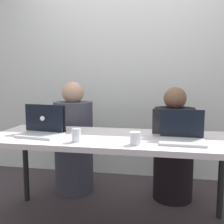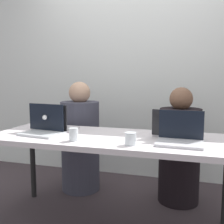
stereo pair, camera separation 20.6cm
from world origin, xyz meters
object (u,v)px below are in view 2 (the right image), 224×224
at_px(water_glass_left, 74,135).
at_px(person_on_left, 80,142).
at_px(laptop_back_left, 52,125).
at_px(laptop_back_right, 177,131).
at_px(water_glass_right, 130,140).
at_px(laptop_front_right, 180,137).
at_px(person_on_right, 179,152).
at_px(laptop_front_left, 45,128).

bearing_deg(water_glass_left, person_on_left, 110.35).
relative_size(laptop_back_left, water_glass_left, 4.03).
bearing_deg(person_on_left, laptop_back_right, 147.01).
height_order(laptop_back_right, water_glass_right, laptop_back_right).
relative_size(person_on_left, laptop_back_right, 3.03).
relative_size(laptop_front_right, laptop_back_left, 0.84).
bearing_deg(person_on_right, laptop_back_left, 30.69).
bearing_deg(laptop_back_right, laptop_back_left, 15.08).
xyz_separation_m(person_on_right, laptop_back_right, (-0.01, -0.50, 0.30)).
distance_m(person_on_right, laptop_back_right, 0.58).
bearing_deg(person_on_left, laptop_front_right, 139.81).
bearing_deg(laptop_back_left, person_on_right, -144.01).
relative_size(laptop_back_right, laptop_back_left, 1.02).
distance_m(laptop_front_right, water_glass_right, 0.34).
xyz_separation_m(laptop_front_right, water_glass_right, (-0.32, -0.13, -0.01)).
relative_size(laptop_front_right, water_glass_left, 3.40).
distance_m(person_on_right, laptop_front_left, 1.26).
relative_size(person_on_right, laptop_back_left, 2.95).
bearing_deg(laptop_front_right, laptop_front_left, -179.65).
distance_m(person_on_left, laptop_front_left, 0.72).
height_order(laptop_back_left, water_glass_right, laptop_back_left).
height_order(person_on_right, laptop_back_left, person_on_right).
distance_m(laptop_front_right, laptop_back_right, 0.19).
xyz_separation_m(laptop_front_right, laptop_front_left, (-1.05, 0.03, 0.00)).
relative_size(person_on_right, water_glass_right, 12.91).
bearing_deg(laptop_front_right, water_glass_right, -154.84).
bearing_deg(person_on_right, water_glass_left, 52.59).
relative_size(laptop_back_left, water_glass_right, 4.37).
bearing_deg(laptop_front_left, laptop_back_right, 17.05).
relative_size(person_on_right, laptop_front_left, 3.23).
bearing_deg(laptop_back_left, laptop_front_right, -179.73).
bearing_deg(laptop_front_right, laptop_back_right, 101.31).
bearing_deg(water_glass_right, laptop_front_left, 167.36).
relative_size(person_on_right, water_glass_left, 11.90).
xyz_separation_m(laptop_front_right, laptop_back_left, (-1.06, 0.16, 0.00)).
bearing_deg(water_glass_left, person_on_right, 49.27).
xyz_separation_m(person_on_right, water_glass_right, (-0.30, -0.83, 0.29)).
xyz_separation_m(person_on_left, water_glass_right, (0.72, -0.83, 0.26)).
bearing_deg(laptop_back_left, water_glass_right, 167.32).
distance_m(laptop_back_left, water_glass_right, 0.80).
bearing_deg(laptop_front_right, person_on_right, 93.61).
relative_size(laptop_front_left, laptop_back_right, 0.90).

